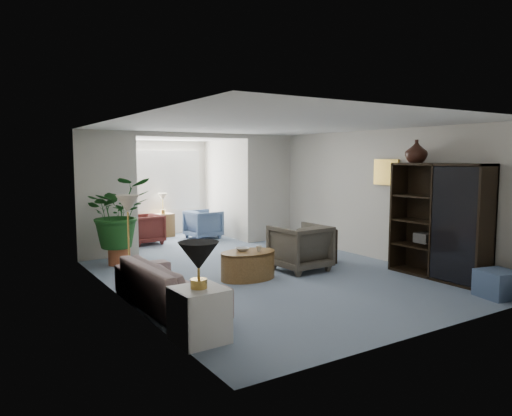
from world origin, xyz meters
TOP-DOWN VIEW (x-y plane):
  - floor at (0.00, 0.00)m, footprint 6.00×6.00m
  - sunroom_floor at (0.00, 4.10)m, footprint 2.60×2.60m
  - back_pier_left at (-1.90, 3.00)m, footprint 1.20×0.12m
  - back_pier_right at (1.90, 3.00)m, footprint 1.20×0.12m
  - back_header at (0.00, 3.00)m, footprint 2.60×0.12m
  - window_pane at (0.00, 5.18)m, footprint 2.20×0.02m
  - window_blinds at (0.00, 5.15)m, footprint 2.20×0.02m
  - framed_picture at (2.46, -0.10)m, footprint 0.04×0.50m
  - sofa at (-2.07, -0.49)m, footprint 0.87×2.06m
  - end_table at (-2.27, -1.84)m, footprint 0.55×0.55m
  - table_lamp at (-2.27, -1.84)m, footprint 0.44×0.44m
  - floor_lamp at (-2.14, 0.95)m, footprint 0.36×0.36m
  - coffee_table at (-0.43, 0.16)m, footprint 1.17×1.17m
  - coffee_bowl at (-0.48, 0.26)m, footprint 0.27×0.27m
  - coffee_cup at (-0.28, 0.06)m, footprint 0.13×0.13m
  - wingback_chair at (0.66, 0.20)m, footprint 0.90×0.93m
  - side_table_dark at (1.36, 0.50)m, footprint 0.64×0.57m
  - entertainment_cabinet at (2.23, -1.45)m, footprint 0.45×1.69m
  - cabinet_urn at (2.23, -0.95)m, footprint 0.37×0.37m
  - ottoman at (2.01, -2.62)m, footprint 0.57×0.57m
  - plant_pot at (-1.90, 2.33)m, footprint 0.40×0.40m
  - house_plant at (-1.90, 2.33)m, footprint 1.17×1.01m
  - sunroom_chair_blue at (0.72, 4.14)m, footprint 0.82×0.80m
  - sunroom_chair_maroon at (-0.78, 4.14)m, footprint 0.80×0.78m
  - sunroom_table at (-0.03, 4.89)m, footprint 0.50×0.40m
  - shelf_clutter at (2.18, -1.65)m, footprint 0.30×0.94m

SIDE VIEW (x-z plane):
  - floor at x=0.00m, z-range 0.00..0.00m
  - sunroom_floor at x=0.00m, z-range 0.00..0.00m
  - plant_pot at x=-1.90m, z-range 0.00..0.32m
  - ottoman at x=2.01m, z-range 0.00..0.38m
  - coffee_table at x=-0.43m, z-range 0.00..0.45m
  - sunroom_table at x=-0.03m, z-range 0.00..0.58m
  - end_table at x=-2.27m, z-range 0.00..0.58m
  - sofa at x=-2.07m, z-range 0.00..0.59m
  - side_table_dark at x=1.36m, z-range 0.00..0.64m
  - sunroom_chair_maroon at x=-0.78m, z-range 0.00..0.68m
  - sunroom_chair_blue at x=0.72m, z-range 0.00..0.69m
  - wingback_chair at x=0.66m, z-range 0.00..0.81m
  - coffee_bowl at x=-0.48m, z-range 0.45..0.50m
  - coffee_cup at x=-0.28m, z-range 0.45..0.55m
  - table_lamp at x=-2.27m, z-range 0.78..1.08m
  - entertainment_cabinet at x=2.23m, z-range 0.00..1.88m
  - house_plant at x=-1.90m, z-range 0.32..1.62m
  - shelf_clutter at x=2.18m, z-range 0.45..1.51m
  - back_pier_left at x=-1.90m, z-range 0.00..2.50m
  - back_pier_right at x=1.90m, z-range 0.00..2.50m
  - floor_lamp at x=-2.14m, z-range 1.11..1.39m
  - window_pane at x=0.00m, z-range 0.65..2.15m
  - window_blinds at x=0.00m, z-range 0.65..2.15m
  - framed_picture at x=2.46m, z-range 1.50..1.90m
  - cabinet_urn at x=2.23m, z-range 1.88..2.27m
  - back_header at x=0.00m, z-range 2.40..2.50m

